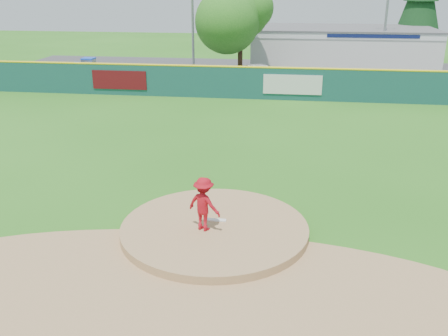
# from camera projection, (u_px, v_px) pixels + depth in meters

# --- Properties ---
(ground) EXTENTS (120.00, 120.00, 0.00)m
(ground) POSITION_uv_depth(u_px,v_px,m) (215.00, 233.00, 14.70)
(ground) COLOR #286B19
(ground) RESTS_ON ground
(pitchers_mound) EXTENTS (5.50, 5.50, 0.50)m
(pitchers_mound) POSITION_uv_depth(u_px,v_px,m) (215.00, 233.00, 14.70)
(pitchers_mound) COLOR #9E774C
(pitchers_mound) RESTS_ON ground
(pitching_rubber) EXTENTS (0.60, 0.15, 0.04)m
(pitching_rubber) POSITION_uv_depth(u_px,v_px,m) (216.00, 220.00, 14.89)
(pitching_rubber) COLOR white
(pitching_rubber) RESTS_ON pitchers_mound
(infield_dirt_arc) EXTENTS (15.40, 15.40, 0.01)m
(infield_dirt_arc) POSITION_uv_depth(u_px,v_px,m) (195.00, 291.00, 11.92)
(infield_dirt_arc) COLOR #9E774C
(infield_dirt_arc) RESTS_ON ground
(parking_lot) EXTENTS (44.00, 16.00, 0.02)m
(parking_lot) POSITION_uv_depth(u_px,v_px,m) (268.00, 74.00, 39.74)
(parking_lot) COLOR #38383A
(parking_lot) RESTS_ON ground
(pitcher) EXTENTS (1.18, 0.96, 1.59)m
(pitcher) POSITION_uv_depth(u_px,v_px,m) (204.00, 204.00, 14.11)
(pitcher) COLOR #A70E1A
(pitcher) RESTS_ON pitchers_mound
(van) EXTENTS (5.43, 3.88, 1.37)m
(van) POSITION_uv_depth(u_px,v_px,m) (264.00, 74.00, 35.89)
(van) COLOR silver
(van) RESTS_ON parking_lot
(pool_building_grp) EXTENTS (15.20, 8.20, 3.31)m
(pool_building_grp) POSITION_uv_depth(u_px,v_px,m) (341.00, 47.00, 43.01)
(pool_building_grp) COLOR silver
(pool_building_grp) RESTS_ON ground
(fence_banners) EXTENTS (14.70, 0.04, 1.20)m
(fence_banners) POSITION_uv_depth(u_px,v_px,m) (204.00, 82.00, 31.43)
(fence_banners) COLOR #560C11
(fence_banners) RESTS_ON ground
(playground_slide) EXTENTS (0.93, 2.61, 1.44)m
(playground_slide) POSITION_uv_depth(u_px,v_px,m) (89.00, 67.00, 38.64)
(playground_slide) COLOR blue
(playground_slide) RESTS_ON ground
(outfield_fence) EXTENTS (40.00, 0.14, 2.07)m
(outfield_fence) POSITION_uv_depth(u_px,v_px,m) (260.00, 82.00, 31.02)
(outfield_fence) COLOR #154542
(outfield_fence) RESTS_ON ground
(deciduous_tree) EXTENTS (5.60, 5.60, 7.36)m
(deciduous_tree) POSITION_uv_depth(u_px,v_px,m) (241.00, 17.00, 36.56)
(deciduous_tree) COLOR #382314
(deciduous_tree) RESTS_ON ground
(light_pole_right) EXTENTS (1.75, 0.25, 10.00)m
(light_pole_right) POSITION_uv_depth(u_px,v_px,m) (388.00, 1.00, 38.49)
(light_pole_right) COLOR gray
(light_pole_right) RESTS_ON ground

